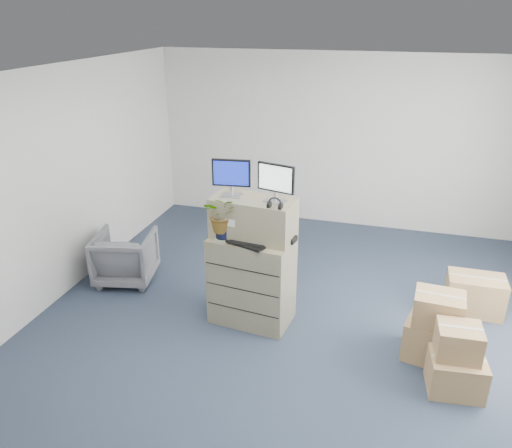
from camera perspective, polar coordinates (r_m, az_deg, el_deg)
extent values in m
plane|color=#222F3E|center=(5.69, 3.82, -13.08)|extent=(7.00, 7.00, 0.00)
cube|color=silver|center=(8.29, 9.43, 9.25)|extent=(6.00, 0.02, 2.80)
cube|color=#988D69|center=(5.73, -0.48, -6.41)|extent=(0.96, 0.65, 1.05)
cube|color=#988D69|center=(5.45, -0.30, 0.70)|extent=(0.95, 0.55, 0.45)
cube|color=#99999E|center=(5.44, -2.79, 3.28)|extent=(0.24, 0.18, 0.01)
cylinder|color=#99999E|center=(5.42, -2.80, 3.85)|extent=(0.04, 0.04, 0.10)
cube|color=black|center=(5.36, -2.85, 5.86)|extent=(0.42, 0.08, 0.30)
cube|color=navy|center=(5.34, -2.88, 5.81)|extent=(0.38, 0.05, 0.26)
cube|color=#99999E|center=(5.27, 2.24, 2.62)|extent=(0.25, 0.21, 0.02)
cylinder|color=#99999E|center=(5.25, 2.25, 3.20)|extent=(0.04, 0.04, 0.10)
cube|color=black|center=(5.18, 2.29, 5.29)|extent=(0.41, 0.14, 0.30)
cube|color=silver|center=(5.17, 2.20, 5.24)|extent=(0.37, 0.11, 0.26)
torus|color=black|center=(5.10, 2.17, 2.28)|extent=(0.15, 0.03, 0.15)
cube|color=black|center=(5.35, -1.07, -2.26)|extent=(0.48, 0.32, 0.02)
ellipsoid|color=silver|center=(5.25, 2.48, -2.70)|extent=(0.10, 0.07, 0.03)
cylinder|color=gray|center=(5.44, 0.94, -0.55)|extent=(0.07, 0.07, 0.23)
cube|color=silver|center=(5.56, -0.65, -1.23)|extent=(0.06, 0.06, 0.02)
cube|color=black|center=(5.53, -0.65, -0.60)|extent=(0.06, 0.04, 0.11)
cube|color=black|center=(5.43, 3.59, -1.69)|extent=(0.21, 0.17, 0.06)
cube|color=#3E9CD3|center=(5.44, 3.21, -0.81)|extent=(0.24, 0.17, 0.08)
cylinder|color=#9BB491|center=(5.50, -3.74, -1.59)|extent=(0.20, 0.20, 0.02)
cylinder|color=black|center=(5.47, -3.76, -0.90)|extent=(0.17, 0.17, 0.13)
imported|color=#215117|center=(5.40, -3.80, 0.73)|extent=(0.38, 0.42, 0.33)
imported|color=slate|center=(6.86, -14.73, -3.40)|extent=(0.86, 0.82, 0.75)
cube|color=#997B4A|center=(5.63, 19.97, -12.37)|extent=(0.71, 0.61, 0.43)
cube|color=#997B4A|center=(5.30, 21.87, -15.61)|extent=(0.54, 0.46, 0.37)
cube|color=#997B4A|center=(5.40, 20.13, -9.15)|extent=(0.51, 0.42, 0.34)
cube|color=#997B4A|center=(5.14, 22.12, -12.31)|extent=(0.42, 0.38, 0.31)
cube|color=#997B4A|center=(6.57, 23.71, -7.38)|extent=(0.65, 0.42, 0.46)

